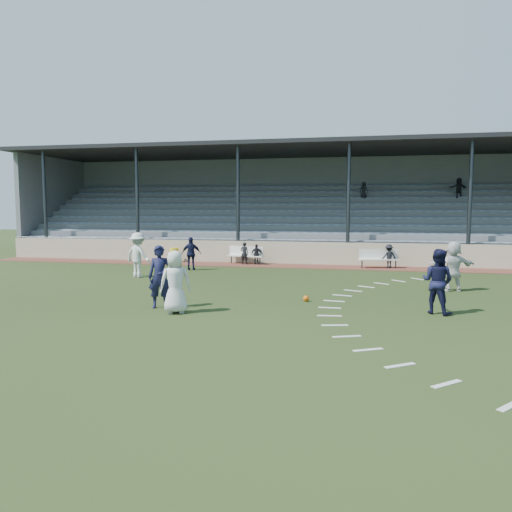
# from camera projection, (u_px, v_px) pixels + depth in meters

# --- Properties ---
(ground) EXTENTS (90.00, 90.00, 0.00)m
(ground) POSITION_uv_depth(u_px,v_px,m) (239.00, 304.00, 15.86)
(ground) COLOR #223214
(ground) RESTS_ON ground
(cinder_track) EXTENTS (34.00, 2.00, 0.02)m
(cinder_track) POSITION_uv_depth(u_px,v_px,m) (288.00, 266.00, 26.07)
(cinder_track) COLOR #572C23
(cinder_track) RESTS_ON ground
(retaining_wall) EXTENTS (34.00, 0.18, 1.20)m
(retaining_wall) POSITION_uv_depth(u_px,v_px,m) (291.00, 253.00, 27.03)
(retaining_wall) COLOR #C1B194
(retaining_wall) RESTS_ON ground
(bench_left) EXTENTS (2.04, 0.84, 0.95)m
(bench_left) POSITION_uv_depth(u_px,v_px,m) (246.00, 253.00, 26.97)
(bench_left) COLOR white
(bench_left) RESTS_ON cinder_track
(bench_right) EXTENTS (2.04, 0.89, 0.95)m
(bench_right) POSITION_uv_depth(u_px,v_px,m) (379.00, 257.00, 25.13)
(bench_right) COLOR white
(bench_right) RESTS_ON cinder_track
(trash_bin) EXTENTS (0.49, 0.49, 0.78)m
(trash_bin) POSITION_uv_depth(u_px,v_px,m) (174.00, 255.00, 27.82)
(trash_bin) COLOR yellow
(trash_bin) RESTS_ON cinder_track
(football) EXTENTS (0.20, 0.20, 0.20)m
(football) POSITION_uv_depth(u_px,v_px,m) (306.00, 298.00, 16.30)
(football) COLOR #D1570C
(football) RESTS_ON ground
(player_white_lead) EXTENTS (1.06, 0.90, 1.84)m
(player_white_lead) POSITION_uv_depth(u_px,v_px,m) (175.00, 282.00, 14.43)
(player_white_lead) COLOR silver
(player_white_lead) RESTS_ON ground
(player_navy_lead) EXTENTS (0.79, 0.61, 1.92)m
(player_navy_lead) POSITION_uv_depth(u_px,v_px,m) (160.00, 277.00, 15.17)
(player_navy_lead) COLOR black
(player_navy_lead) RESTS_ON ground
(player_navy_mid) EXTENTS (1.15, 1.08, 1.89)m
(player_navy_mid) POSITION_uv_depth(u_px,v_px,m) (438.00, 281.00, 14.36)
(player_navy_mid) COLOR black
(player_navy_mid) RESTS_ON ground
(player_white_wing) EXTENTS (1.43, 1.09, 1.96)m
(player_white_wing) POSITION_uv_depth(u_px,v_px,m) (138.00, 255.00, 21.87)
(player_white_wing) COLOR silver
(player_white_wing) RESTS_ON ground
(player_navy_wing) EXTENTS (1.01, 0.60, 1.62)m
(player_navy_wing) POSITION_uv_depth(u_px,v_px,m) (191.00, 254.00, 24.35)
(player_navy_wing) COLOR black
(player_navy_wing) RESTS_ON ground
(player_white_back) EXTENTS (1.80, 0.99, 1.85)m
(player_white_back) POSITION_uv_depth(u_px,v_px,m) (453.00, 266.00, 18.24)
(player_white_back) COLOR silver
(player_white_back) RESTS_ON ground
(sub_left_near) EXTENTS (0.43, 0.28, 1.19)m
(sub_left_near) POSITION_uv_depth(u_px,v_px,m) (244.00, 253.00, 26.67)
(sub_left_near) COLOR black
(sub_left_near) RESTS_ON cinder_track
(sub_left_far) EXTENTS (0.65, 0.31, 1.09)m
(sub_left_far) POSITION_uv_depth(u_px,v_px,m) (257.00, 254.00, 26.60)
(sub_left_far) COLOR black
(sub_left_far) RESTS_ON cinder_track
(sub_right) EXTENTS (0.89, 0.73, 1.20)m
(sub_right) POSITION_uv_depth(u_px,v_px,m) (389.00, 256.00, 25.00)
(sub_right) COLOR black
(sub_right) RESTS_ON cinder_track
(grandstand) EXTENTS (34.60, 9.00, 6.61)m
(grandstand) POSITION_uv_depth(u_px,v_px,m) (302.00, 221.00, 31.46)
(grandstand) COLOR slate
(grandstand) RESTS_ON ground
(penalty_arc) EXTENTS (3.89, 14.63, 0.01)m
(penalty_arc) POSITION_uv_depth(u_px,v_px,m) (372.00, 310.00, 14.99)
(penalty_arc) COLOR silver
(penalty_arc) RESTS_ON ground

